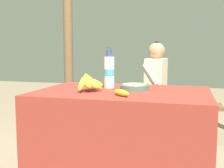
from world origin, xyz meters
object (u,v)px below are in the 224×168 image
object	(u,v)px
wooden_bench	(145,107)
support_post_near	(68,39)
seated_vendor	(152,83)
water_bottle	(109,71)
banana_bunch_ripe	(89,82)
serving_bowl	(134,86)
banana_bunch_green	(108,95)
loose_banana_front	(121,93)

from	to	relation	value
wooden_bench	support_post_near	size ratio (longest dim) A/B	0.73
support_post_near	seated_vendor	bearing A→B (deg)	-17.89
water_bottle	wooden_bench	bearing A→B (deg)	84.73
banana_bunch_ripe	serving_bowl	bearing A→B (deg)	27.70
banana_bunch_ripe	support_post_near	world-z (taller)	support_post_near
wooden_bench	seated_vendor	bearing A→B (deg)	-17.45
support_post_near	banana_bunch_green	bearing A→B (deg)	-28.39
seated_vendor	banana_bunch_green	size ratio (longest dim) A/B	4.28
loose_banana_front	seated_vendor	bearing A→B (deg)	89.51
banana_bunch_ripe	wooden_bench	bearing A→B (deg)	81.66
serving_bowl	water_bottle	world-z (taller)	water_bottle
seated_vendor	wooden_bench	bearing A→B (deg)	-11.52
loose_banana_front	support_post_near	xyz separation A→B (m)	(-1.20, 1.88, 0.43)
seated_vendor	water_bottle	bearing A→B (deg)	86.22
loose_banana_front	seated_vendor	size ratio (longest dim) A/B	0.13
water_bottle	banana_bunch_green	size ratio (longest dim) A/B	1.22
banana_bunch_ripe	serving_bowl	world-z (taller)	banana_bunch_ripe
serving_bowl	wooden_bench	distance (m)	1.28
water_bottle	support_post_near	bearing A→B (deg)	123.74
loose_banana_front	wooden_bench	size ratio (longest dim) A/B	0.08
banana_bunch_ripe	water_bottle	world-z (taller)	water_bottle
serving_bowl	support_post_near	world-z (taller)	support_post_near
water_bottle	wooden_bench	xyz separation A→B (m)	(0.11, 1.17, -0.51)
wooden_bench	seated_vendor	world-z (taller)	seated_vendor
loose_banana_front	support_post_near	distance (m)	2.28
loose_banana_front	support_post_near	bearing A→B (deg)	122.60
water_bottle	seated_vendor	size ratio (longest dim) A/B	0.28
seated_vendor	support_post_near	xyz separation A→B (m)	(-1.22, 0.39, 0.54)
loose_banana_front	banana_bunch_green	size ratio (longest dim) A/B	0.55
loose_banana_front	seated_vendor	distance (m)	1.49
serving_bowl	seated_vendor	distance (m)	1.19
loose_banana_front	wooden_bench	distance (m)	1.57
serving_bowl	wooden_bench	size ratio (longest dim) A/B	0.13
serving_bowl	water_bottle	bearing A→B (deg)	168.39
serving_bowl	support_post_near	distance (m)	2.04
water_bottle	support_post_near	distance (m)	1.87
banana_bunch_ripe	serving_bowl	distance (m)	0.34
seated_vendor	banana_bunch_green	bearing A→B (deg)	3.30
loose_banana_front	seated_vendor	xyz separation A→B (m)	(0.01, 1.49, -0.11)
water_bottle	support_post_near	size ratio (longest dim) A/B	0.14
water_bottle	loose_banana_front	size ratio (longest dim) A/B	2.22
serving_bowl	banana_bunch_green	distance (m)	1.35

